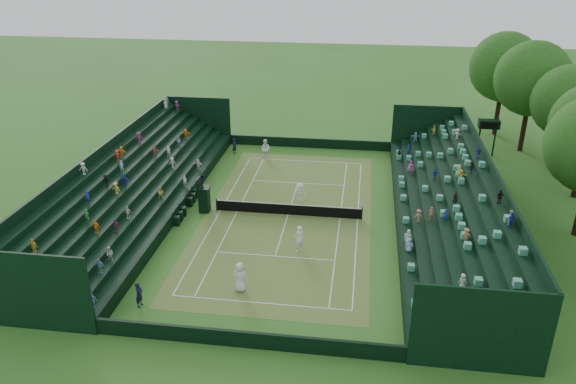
{
  "coord_description": "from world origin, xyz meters",
  "views": [
    {
      "loc": [
        5.53,
        -39.28,
        19.97
      ],
      "look_at": [
        0.0,
        0.0,
        2.0
      ],
      "focal_mm": 35.0,
      "sensor_mm": 36.0,
      "label": 1
    }
  ],
  "objects_px": {
    "tennis_net": "(288,209)",
    "player_near_west": "(240,277)",
    "player_far_west": "(266,149)",
    "umpire_chair": "(204,196)",
    "player_near_east": "(299,239)",
    "player_far_east": "(300,192)"
  },
  "relations": [
    {
      "from": "player_near_west",
      "to": "player_far_west",
      "type": "distance_m",
      "value": 22.89
    },
    {
      "from": "player_near_west",
      "to": "player_far_east",
      "type": "bearing_deg",
      "value": -82.84
    },
    {
      "from": "umpire_chair",
      "to": "player_far_east",
      "type": "bearing_deg",
      "value": 22.7
    },
    {
      "from": "umpire_chair",
      "to": "player_near_east",
      "type": "bearing_deg",
      "value": -31.95
    },
    {
      "from": "tennis_net",
      "to": "player_far_east",
      "type": "height_order",
      "value": "player_far_east"
    },
    {
      "from": "player_near_west",
      "to": "tennis_net",
      "type": "bearing_deg",
      "value": -81.82
    },
    {
      "from": "umpire_chair",
      "to": "player_near_east",
      "type": "relative_size",
      "value": 1.61
    },
    {
      "from": "tennis_net",
      "to": "umpire_chair",
      "type": "distance_m",
      "value": 6.75
    },
    {
      "from": "umpire_chair",
      "to": "player_near_east",
      "type": "height_order",
      "value": "umpire_chair"
    },
    {
      "from": "tennis_net",
      "to": "player_near_west",
      "type": "xyz_separation_m",
      "value": [
        -1.47,
        -10.74,
        0.45
      ]
    },
    {
      "from": "player_near_east",
      "to": "player_far_west",
      "type": "height_order",
      "value": "player_far_west"
    },
    {
      "from": "umpire_chair",
      "to": "player_near_east",
      "type": "distance_m",
      "value": 9.72
    },
    {
      "from": "tennis_net",
      "to": "player_far_west",
      "type": "bearing_deg",
      "value": 108.02
    },
    {
      "from": "tennis_net",
      "to": "player_far_west",
      "type": "distance_m",
      "value": 12.65
    },
    {
      "from": "player_far_east",
      "to": "umpire_chair",
      "type": "bearing_deg",
      "value": -161.98
    },
    {
      "from": "tennis_net",
      "to": "umpire_chair",
      "type": "relative_size",
      "value": 3.66
    },
    {
      "from": "player_near_east",
      "to": "player_far_east",
      "type": "distance_m",
      "value": 8.26
    },
    {
      "from": "tennis_net",
      "to": "player_near_east",
      "type": "height_order",
      "value": "player_near_east"
    },
    {
      "from": "tennis_net",
      "to": "player_far_east",
      "type": "xyz_separation_m",
      "value": [
        0.62,
        2.76,
        0.28
      ]
    },
    {
      "from": "umpire_chair",
      "to": "player_far_east",
      "type": "distance_m",
      "value": 7.95
    },
    {
      "from": "tennis_net",
      "to": "player_far_east",
      "type": "relative_size",
      "value": 7.21
    },
    {
      "from": "tennis_net",
      "to": "player_far_east",
      "type": "distance_m",
      "value": 2.84
    }
  ]
}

